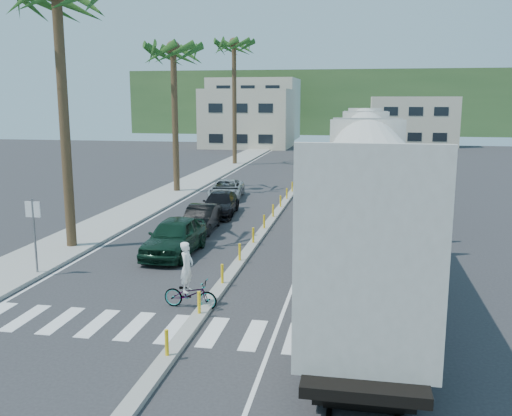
{
  "coord_description": "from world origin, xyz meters",
  "views": [
    {
      "loc": [
        4.77,
        -17.13,
        6.68
      ],
      "look_at": [
        0.34,
        6.87,
        2.0
      ],
      "focal_mm": 40.0,
      "sensor_mm": 36.0,
      "label": 1
    }
  ],
  "objects_px": {
    "car_lead": "(174,237)",
    "car_second": "(201,218)",
    "cyclist": "(190,287)",
    "street_sign": "(34,226)"
  },
  "relations": [
    {
      "from": "car_lead",
      "to": "cyclist",
      "type": "distance_m",
      "value": 6.58
    },
    {
      "from": "car_second",
      "to": "cyclist",
      "type": "bearing_deg",
      "value": -78.45
    },
    {
      "from": "car_lead",
      "to": "car_second",
      "type": "bearing_deg",
      "value": 91.76
    },
    {
      "from": "street_sign",
      "to": "cyclist",
      "type": "height_order",
      "value": "street_sign"
    },
    {
      "from": "car_second",
      "to": "cyclist",
      "type": "relative_size",
      "value": 1.85
    },
    {
      "from": "car_second",
      "to": "cyclist",
      "type": "distance_m",
      "value": 10.99
    },
    {
      "from": "street_sign",
      "to": "car_lead",
      "type": "bearing_deg",
      "value": 42.27
    },
    {
      "from": "car_lead",
      "to": "car_second",
      "type": "xyz_separation_m",
      "value": [
        -0.1,
        4.6,
        -0.15
      ]
    },
    {
      "from": "car_second",
      "to": "street_sign",
      "type": "bearing_deg",
      "value": -118.37
    },
    {
      "from": "car_lead",
      "to": "car_second",
      "type": "height_order",
      "value": "car_lead"
    }
  ]
}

